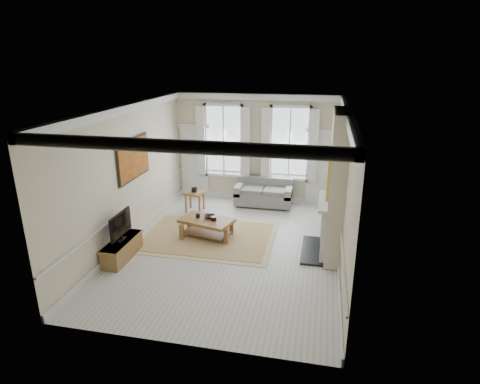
% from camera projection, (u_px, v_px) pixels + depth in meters
% --- Properties ---
extents(floor, '(7.20, 7.20, 0.00)m').
position_uv_depth(floor, '(231.00, 247.00, 9.91)').
color(floor, '#B7B5AD').
rests_on(floor, ground).
extents(ceiling, '(7.20, 7.20, 0.00)m').
position_uv_depth(ceiling, '(230.00, 108.00, 8.81)').
color(ceiling, white).
rests_on(ceiling, back_wall).
extents(back_wall, '(5.20, 0.00, 5.20)m').
position_uv_depth(back_wall, '(256.00, 148.00, 12.70)').
color(back_wall, beige).
rests_on(back_wall, floor).
extents(left_wall, '(0.00, 7.20, 7.20)m').
position_uv_depth(left_wall, '(128.00, 175.00, 9.87)').
color(left_wall, beige).
rests_on(left_wall, floor).
extents(right_wall, '(0.00, 7.20, 7.20)m').
position_uv_depth(right_wall, '(345.00, 189.00, 8.86)').
color(right_wall, beige).
rests_on(right_wall, floor).
extents(window_left, '(1.26, 0.20, 2.20)m').
position_uv_depth(window_left, '(224.00, 141.00, 12.79)').
color(window_left, '#B2BCC6').
rests_on(window_left, back_wall).
extents(window_right, '(1.26, 0.20, 2.20)m').
position_uv_depth(window_right, '(290.00, 144.00, 12.38)').
color(window_right, '#B2BCC6').
rests_on(window_right, back_wall).
extents(door_left, '(0.90, 0.08, 2.30)m').
position_uv_depth(door_left, '(195.00, 162.00, 13.24)').
color(door_left, silver).
rests_on(door_left, floor).
extents(door_right, '(0.90, 0.08, 2.30)m').
position_uv_depth(door_right, '(321.00, 169.00, 12.44)').
color(door_right, silver).
rests_on(door_right, floor).
extents(painting, '(0.05, 1.66, 1.06)m').
position_uv_depth(painting, '(134.00, 158.00, 10.03)').
color(painting, '#B9661F').
rests_on(painting, left_wall).
extents(chimney_breast, '(0.35, 1.70, 3.38)m').
position_uv_depth(chimney_breast, '(337.00, 186.00, 9.08)').
color(chimney_breast, beige).
rests_on(chimney_breast, floor).
extents(hearth, '(0.55, 1.50, 0.05)m').
position_uv_depth(hearth, '(313.00, 250.00, 9.70)').
color(hearth, black).
rests_on(hearth, floor).
extents(fireplace, '(0.21, 1.45, 1.33)m').
position_uv_depth(fireplace, '(323.00, 224.00, 9.43)').
color(fireplace, silver).
rests_on(fireplace, floor).
extents(mirror, '(0.06, 1.26, 1.06)m').
position_uv_depth(mirror, '(328.00, 170.00, 9.00)').
color(mirror, gold).
rests_on(mirror, chimney_breast).
extents(sofa, '(1.76, 0.86, 0.84)m').
position_uv_depth(sofa, '(264.00, 194.00, 12.61)').
color(sofa, slate).
rests_on(sofa, floor).
extents(side_table, '(0.60, 0.60, 0.61)m').
position_uv_depth(side_table, '(195.00, 195.00, 12.05)').
color(side_table, brown).
rests_on(side_table, floor).
extents(rug, '(3.50, 2.60, 0.02)m').
position_uv_depth(rug, '(207.00, 236.00, 10.47)').
color(rug, tan).
rests_on(rug, floor).
extents(coffee_table, '(1.48, 1.09, 0.50)m').
position_uv_depth(coffee_table, '(207.00, 222.00, 10.34)').
color(coffee_table, brown).
rests_on(coffee_table, rug).
extents(ceramic_pot_a, '(0.11, 0.11, 0.11)m').
position_uv_depth(ceramic_pot_a, '(198.00, 216.00, 10.39)').
color(ceramic_pot_a, black).
rests_on(ceramic_pot_a, coffee_table).
extents(ceramic_pot_b, '(0.15, 0.15, 0.11)m').
position_uv_depth(ceramic_pot_b, '(214.00, 219.00, 10.21)').
color(ceramic_pot_b, black).
rests_on(ceramic_pot_b, coffee_table).
extents(bowl, '(0.33, 0.33, 0.07)m').
position_uv_depth(bowl, '(210.00, 217.00, 10.39)').
color(bowl, black).
rests_on(bowl, coffee_table).
extents(tv_stand, '(0.41, 1.29, 0.46)m').
position_uv_depth(tv_stand, '(122.00, 249.00, 9.30)').
color(tv_stand, brown).
rests_on(tv_stand, floor).
extents(tv, '(0.08, 0.90, 0.68)m').
position_uv_depth(tv, '(121.00, 225.00, 9.09)').
color(tv, black).
rests_on(tv, tv_stand).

